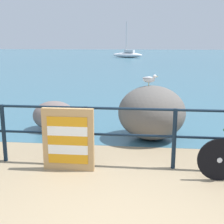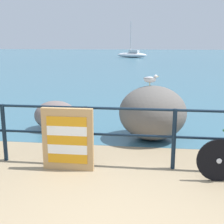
{
  "view_description": "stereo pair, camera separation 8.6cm",
  "coord_description": "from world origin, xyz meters",
  "px_view_note": "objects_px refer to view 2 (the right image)",
  "views": [
    {
      "loc": [
        0.24,
        -2.84,
        2.06
      ],
      "look_at": [
        -0.34,
        2.43,
        0.85
      ],
      "focal_mm": 48.88,
      "sensor_mm": 36.0,
      "label": 1
    },
    {
      "loc": [
        0.33,
        -2.83,
        2.06
      ],
      "look_at": [
        -0.34,
        2.43,
        0.85
      ],
      "focal_mm": 48.88,
      "sensor_mm": 36.0,
      "label": 2
    }
  ],
  "objects_px": {
    "sailboat": "(132,55)",
    "folded_deckchair_stack": "(68,139)",
    "breakwater_boulder_left": "(56,115)",
    "seagull": "(150,79)",
    "breakwater_boulder_main": "(153,113)"
  },
  "relations": [
    {
      "from": "seagull",
      "to": "sailboat",
      "type": "distance_m",
      "value": 36.9
    },
    {
      "from": "breakwater_boulder_left",
      "to": "sailboat",
      "type": "relative_size",
      "value": 0.21
    },
    {
      "from": "folded_deckchair_stack",
      "to": "sailboat",
      "type": "bearing_deg",
      "value": 92.03
    },
    {
      "from": "sailboat",
      "to": "folded_deckchair_stack",
      "type": "bearing_deg",
      "value": 111.61
    },
    {
      "from": "seagull",
      "to": "breakwater_boulder_main",
      "type": "bearing_deg",
      "value": -32.39
    },
    {
      "from": "folded_deckchair_stack",
      "to": "seagull",
      "type": "xyz_separation_m",
      "value": [
        1.3,
        1.9,
        0.78
      ]
    },
    {
      "from": "folded_deckchair_stack",
      "to": "sailboat",
      "type": "height_order",
      "value": "sailboat"
    },
    {
      "from": "breakwater_boulder_main",
      "to": "seagull",
      "type": "bearing_deg",
      "value": 143.11
    },
    {
      "from": "breakwater_boulder_main",
      "to": "breakwater_boulder_left",
      "type": "distance_m",
      "value": 2.36
    },
    {
      "from": "breakwater_boulder_left",
      "to": "sailboat",
      "type": "bearing_deg",
      "value": 90.69
    },
    {
      "from": "folded_deckchair_stack",
      "to": "breakwater_boulder_main",
      "type": "xyz_separation_m",
      "value": [
        1.37,
        1.85,
        0.06
      ]
    },
    {
      "from": "sailboat",
      "to": "breakwater_boulder_main",
      "type": "bearing_deg",
      "value": 113.83
    },
    {
      "from": "seagull",
      "to": "folded_deckchair_stack",
      "type": "bearing_deg",
      "value": -119.82
    },
    {
      "from": "sailboat",
      "to": "breakwater_boulder_left",
      "type": "bearing_deg",
      "value": 110.27
    },
    {
      "from": "breakwater_boulder_left",
      "to": "sailboat",
      "type": "height_order",
      "value": "sailboat"
    }
  ]
}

